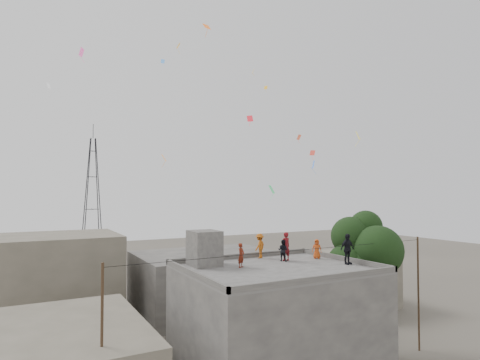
# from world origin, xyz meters

# --- Properties ---
(main_building) EXTENTS (10.00, 8.00, 6.10)m
(main_building) POSITION_xyz_m (0.00, 0.00, 3.05)
(main_building) COLOR #474543
(main_building) RESTS_ON ground
(parapet) EXTENTS (10.00, 8.00, 0.30)m
(parapet) POSITION_xyz_m (0.00, 0.00, 6.25)
(parapet) COLOR #474543
(parapet) RESTS_ON main_building
(stair_head_box) EXTENTS (1.60, 1.80, 2.00)m
(stair_head_box) POSITION_xyz_m (-3.20, 2.60, 7.10)
(stair_head_box) COLOR #474543
(stair_head_box) RESTS_ON main_building
(neighbor_north) EXTENTS (12.00, 9.00, 5.00)m
(neighbor_north) POSITION_xyz_m (2.00, 14.00, 2.50)
(neighbor_north) COLOR #474543
(neighbor_north) RESTS_ON ground
(neighbor_northwest) EXTENTS (9.00, 8.00, 7.00)m
(neighbor_northwest) POSITION_xyz_m (-10.00, 16.00, 3.50)
(neighbor_northwest) COLOR #5E584A
(neighbor_northwest) RESTS_ON ground
(neighbor_east) EXTENTS (7.00, 8.00, 4.40)m
(neighbor_east) POSITION_xyz_m (14.00, 10.00, 2.20)
(neighbor_east) COLOR #5E584A
(neighbor_east) RESTS_ON ground
(tree) EXTENTS (4.90, 4.60, 9.10)m
(tree) POSITION_xyz_m (7.37, 0.60, 6.10)
(tree) COLOR black
(tree) RESTS_ON ground
(utility_line) EXTENTS (20.12, 0.62, 7.40)m
(utility_line) POSITION_xyz_m (0.50, -1.25, 3.83)
(utility_line) COLOR black
(utility_line) RESTS_ON ground
(transmission_tower) EXTENTS (2.97, 2.97, 20.01)m
(transmission_tower) POSITION_xyz_m (-4.00, 40.00, 9.07)
(transmission_tower) COLOR black
(transmission_tower) RESTS_ON ground
(person_red_adult) EXTENTS (0.66, 0.46, 1.75)m
(person_red_adult) POSITION_xyz_m (1.91, 1.81, 6.98)
(person_red_adult) COLOR maroon
(person_red_adult) RESTS_ON main_building
(person_orange_child) EXTENTS (0.71, 0.69, 1.23)m
(person_orange_child) POSITION_xyz_m (4.08, 1.47, 6.72)
(person_orange_child) COLOR #C54816
(person_orange_child) RESTS_ON main_building
(person_dark_child) EXTENTS (0.77, 0.81, 1.31)m
(person_dark_child) POSITION_xyz_m (1.66, 1.74, 6.76)
(person_dark_child) COLOR black
(person_dark_child) RESTS_ON main_building
(person_dark_adult) EXTENTS (1.08, 0.52, 1.78)m
(person_dark_adult) POSITION_xyz_m (4.34, -1.00, 6.99)
(person_dark_adult) COLOR black
(person_dark_adult) RESTS_ON main_building
(person_orange_adult) EXTENTS (1.17, 1.04, 1.57)m
(person_orange_adult) POSITION_xyz_m (1.01, 3.40, 6.88)
(person_orange_adult) COLOR #B45814
(person_orange_adult) RESTS_ON main_building
(person_red_child) EXTENTS (0.59, 0.54, 1.35)m
(person_red_child) POSITION_xyz_m (-1.61, 1.09, 6.78)
(person_red_child) COLOR maroon
(person_red_child) RESTS_ON main_building
(kites) EXTENTS (20.61, 17.88, 12.93)m
(kites) POSITION_xyz_m (1.84, 6.40, 15.52)
(kites) COLOR orange
(kites) RESTS_ON ground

